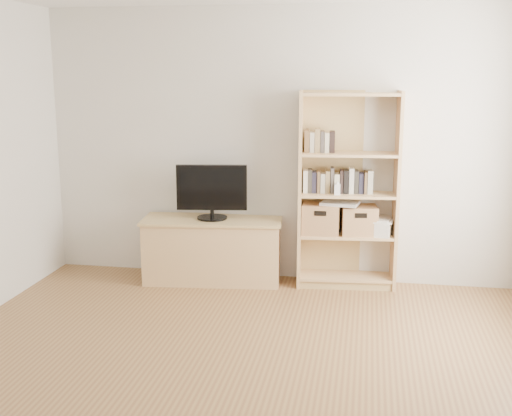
% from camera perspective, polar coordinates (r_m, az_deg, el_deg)
% --- Properties ---
extents(floor, '(4.50, 5.00, 0.01)m').
position_cam_1_polar(floor, '(4.17, -3.33, -16.75)').
color(floor, brown).
rests_on(floor, ground).
extents(back_wall, '(4.50, 0.02, 2.60)m').
position_cam_1_polar(back_wall, '(6.15, 1.88, 5.54)').
color(back_wall, beige).
rests_on(back_wall, floor).
extents(tv_stand, '(1.33, 0.61, 0.59)m').
position_cam_1_polar(tv_stand, '(6.23, -3.87, -3.84)').
color(tv_stand, tan).
rests_on(tv_stand, floor).
extents(bookshelf, '(0.94, 0.41, 1.83)m').
position_cam_1_polar(bookshelf, '(5.99, 8.16, 1.51)').
color(bookshelf, tan).
rests_on(bookshelf, floor).
extents(television, '(0.67, 0.14, 0.52)m').
position_cam_1_polar(television, '(6.09, -3.95, 1.45)').
color(television, black).
rests_on(television, tv_stand).
extents(books_row_mid, '(0.87, 0.24, 0.23)m').
position_cam_1_polar(books_row_mid, '(5.99, 8.18, 2.45)').
color(books_row_mid, beige).
rests_on(books_row_mid, bookshelf).
extents(books_row_upper, '(0.36, 0.17, 0.18)m').
position_cam_1_polar(books_row_upper, '(5.93, 6.31, 5.84)').
color(books_row_upper, beige).
rests_on(books_row_upper, bookshelf).
extents(baby_monitor, '(0.06, 0.04, 0.10)m').
position_cam_1_polar(baby_monitor, '(5.88, 7.23, 1.63)').
color(baby_monitor, white).
rests_on(baby_monitor, bookshelf).
extents(basket_left, '(0.35, 0.29, 0.28)m').
position_cam_1_polar(basket_left, '(6.03, 5.77, -0.94)').
color(basket_left, '#B17950').
rests_on(basket_left, bookshelf).
extents(basket_right, '(0.36, 0.31, 0.27)m').
position_cam_1_polar(basket_right, '(6.05, 9.14, -1.06)').
color(basket_right, '#B17950').
rests_on(basket_right, bookshelf).
extents(laptop, '(0.37, 0.29, 0.03)m').
position_cam_1_polar(laptop, '(5.98, 7.48, 0.43)').
color(laptop, silver).
rests_on(laptop, basket_left).
extents(magazine_stack, '(0.24, 0.32, 0.13)m').
position_cam_1_polar(magazine_stack, '(6.08, 11.03, -1.71)').
color(magazine_stack, silver).
rests_on(magazine_stack, bookshelf).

